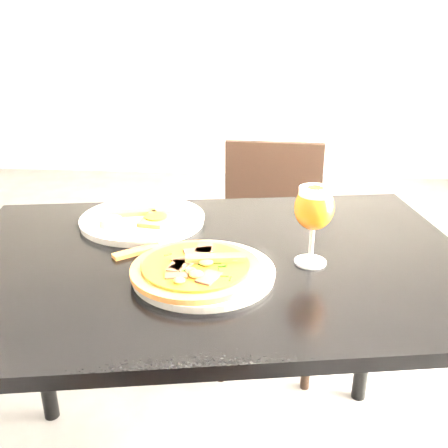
# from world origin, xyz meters

# --- Properties ---
(ground) EXTENTS (6.00, 6.00, 0.00)m
(ground) POSITION_xyz_m (0.00, 0.00, 0.00)
(ground) COLOR #58575A
(ground) RESTS_ON ground
(dining_table) EXTENTS (1.32, 0.99, 0.75)m
(dining_table) POSITION_xyz_m (0.27, -0.21, 0.66)
(dining_table) COLOR black
(dining_table) RESTS_ON ground
(chair_far) EXTENTS (0.41, 0.41, 0.84)m
(chair_far) POSITION_xyz_m (0.41, 0.48, 0.46)
(chair_far) COLOR black
(chair_far) RESTS_ON ground
(plate_main) EXTENTS (0.33, 0.33, 0.02)m
(plate_main) POSITION_xyz_m (0.26, -0.31, 0.76)
(plate_main) COLOR silver
(plate_main) RESTS_ON dining_table
(pizza) EXTENTS (0.28, 0.28, 0.03)m
(pizza) POSITION_xyz_m (0.24, -0.32, 0.78)
(pizza) COLOR brown
(pizza) RESTS_ON plate_main
(plate_second) EXTENTS (0.43, 0.43, 0.02)m
(plate_second) POSITION_xyz_m (0.06, -0.02, 0.76)
(plate_second) COLOR silver
(plate_second) RESTS_ON dining_table
(crust_scraps) EXTENTS (0.18, 0.13, 0.01)m
(crust_scraps) POSITION_xyz_m (0.07, -0.03, 0.77)
(crust_scraps) COLOR brown
(crust_scraps) RESTS_ON plate_second
(loose_crust) EXTENTS (0.11, 0.09, 0.01)m
(loose_crust) POSITION_xyz_m (0.09, -0.21, 0.75)
(loose_crust) COLOR brown
(loose_crust) RESTS_ON dining_table
(sauce_cup) EXTENTS (0.06, 0.06, 0.04)m
(sauce_cup) POSITION_xyz_m (-0.01, -0.09, 0.77)
(sauce_cup) COLOR beige
(sauce_cup) RESTS_ON dining_table
(beer_glass) EXTENTS (0.09, 0.09, 0.18)m
(beer_glass) POSITION_xyz_m (0.49, -0.23, 0.88)
(beer_glass) COLOR silver
(beer_glass) RESTS_ON dining_table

